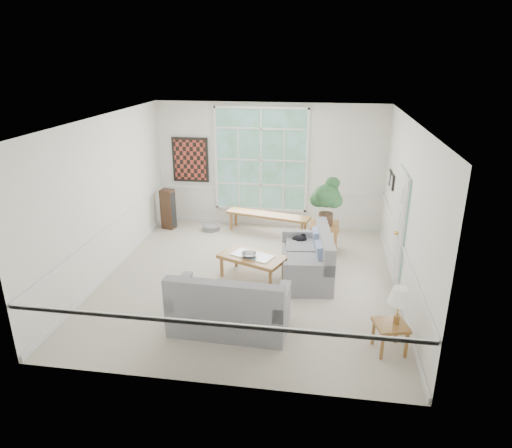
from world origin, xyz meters
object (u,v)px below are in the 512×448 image
(coffee_table, at_px, (252,267))
(end_table, at_px, (324,238))
(loveseat_right, at_px, (306,255))
(loveseat_front, at_px, (230,300))
(side_table, at_px, (390,337))

(coffee_table, xyz_separation_m, end_table, (1.33, 1.48, 0.08))
(loveseat_right, relative_size, coffee_table, 1.40)
(loveseat_front, xyz_separation_m, side_table, (2.39, -0.24, -0.26))
(coffee_table, bearing_deg, loveseat_right, 32.67)
(loveseat_front, bearing_deg, loveseat_right, 62.77)
(coffee_table, relative_size, side_table, 2.73)
(loveseat_right, xyz_separation_m, side_table, (1.30, -2.17, -0.24))
(loveseat_right, height_order, side_table, loveseat_right)
(end_table, xyz_separation_m, side_table, (0.98, -3.47, -0.09))
(loveseat_right, bearing_deg, coffee_table, -176.03)
(loveseat_front, relative_size, end_table, 2.88)
(loveseat_front, height_order, side_table, loveseat_front)
(coffee_table, bearing_deg, loveseat_front, -70.25)
(end_table, relative_size, side_table, 1.38)
(end_table, height_order, side_table, end_table)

